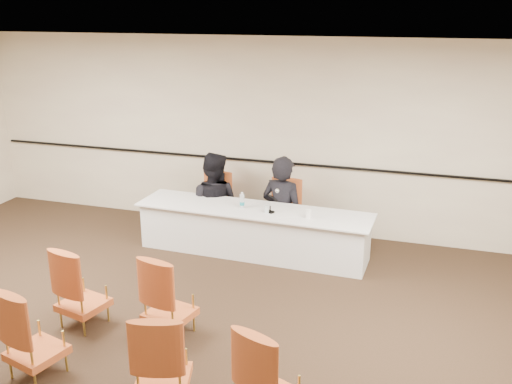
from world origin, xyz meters
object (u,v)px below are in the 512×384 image
Objects in this scene: panelist_second_chair at (213,204)px; aud_chair_back_mid at (162,358)px; panelist_main_chair at (283,213)px; panelist_second at (213,207)px; coffee_cup at (309,214)px; aud_chair_front_mid at (169,295)px; microphone at (270,202)px; aud_chair_back_left at (34,332)px; aud_chair_back_right at (269,375)px; panelist_main at (283,217)px; water_bottle at (242,200)px; drinking_glass at (267,210)px; panel_table at (253,231)px; aud_chair_front_left at (82,286)px.

panelist_second_chair is 4.07m from aud_chair_back_mid.
panelist_main_chair is at bearing 73.71° from aud_chair_back_mid.
panelist_second is 1.81m from coffee_cup.
aud_chair_front_mid and aud_chair_back_mid have the same top height.
aud_chair_back_mid is at bearing -71.20° from microphone.
panelist_main_chair and panelist_second_chair have the same top height.
coffee_cup is 3.31m from aud_chair_back_mid.
aud_chair_back_left reaches higher than coffee_cup.
aud_chair_back_right is (2.31, 0.04, 0.00)m from aud_chair_back_left.
panelist_main reaches higher than microphone.
panelist_main_chair is 3.89m from aud_chair_back_mid.
water_bottle reaches higher than drinking_glass.
microphone is at bearing 127.48° from aud_chair_back_right.
panelist_main is at bearing 106.61° from microphone.
panelist_second reaches higher than aud_chair_front_mid.
panelist_main is at bearing 73.71° from aud_chair_back_mid.
aud_chair_front_mid is (0.64, -2.87, 0.05)m from panelist_second.
aud_chair_back_left is at bearing -118.45° from aud_chair_front_mid.
aud_chair_back_left is at bearing -106.28° from panel_table.
panelist_second_chair is 1.00× the size of aud_chair_back_left.
aud_chair_front_left is (-1.50, -2.94, 0.07)m from panelist_main.
aud_chair_back_left reaches higher than panel_table.
panelist_main is 0.07m from panelist_main_chair.
aud_chair_front_left is at bearing -114.60° from panel_table.
drinking_glass is 0.11× the size of aud_chair_back_left.
panelist_main_chair is 1.12m from panelist_second_chair.
aud_chair_back_right is (0.92, -3.84, 0.07)m from panelist_main.
panelist_second is 14.37× the size of coffee_cup.
drinking_glass is (-0.07, -0.62, 0.32)m from panelist_main.
microphone is 0.33× the size of aud_chair_front_left.
panelist_second is 4.38m from aud_chair_back_right.
panelist_second_chair reaches higher than drinking_glass.
water_bottle is at bearing -178.51° from panel_table.
panelist_second_chair is (0.00, 0.00, 0.05)m from panelist_second.
drinking_glass is (0.23, -0.11, 0.39)m from panel_table.
panel_table is 3.54m from aud_chair_back_left.
aud_chair_back_right is at bearing -67.47° from water_bottle.
aud_chair_back_mid is (1.45, -0.95, 0.00)m from aud_chair_front_left.
aud_chair_back_right is (2.04, -3.88, 0.00)m from panelist_second_chair.
aud_chair_front_mid reaches higher than panel_table.
aud_chair_back_right is at bearing -72.99° from drinking_glass.
panelist_second reaches higher than aud_chair_front_left.
panelist_main_chair is 1.00× the size of aud_chair_front_mid.
drinking_glass is 0.11× the size of aud_chair_back_right.
drinking_glass is at bearing 147.97° from panelist_second.
panelist_main is at bearing 0.00° from panelist_main_chair.
microphone is 1.35× the size of water_bottle.
panelist_main_chair is (0.00, 0.00, 0.07)m from panelist_main.
water_bottle is 3.62m from aud_chair_back_right.
water_bottle is 3.42m from aud_chair_back_mid.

